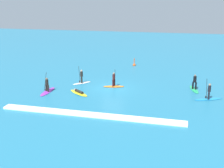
{
  "coord_description": "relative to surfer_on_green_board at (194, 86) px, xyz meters",
  "views": [
    {
      "loc": [
        7.29,
        -30.02,
        9.79
      ],
      "look_at": [
        0.0,
        0.0,
        0.5
      ],
      "focal_mm": 44.77,
      "sensor_mm": 36.0,
      "label": 1
    }
  ],
  "objects": [
    {
      "name": "surfer_on_yellow_board",
      "position": [
        -12.32,
        -4.35,
        -0.37
      ],
      "size": [
        2.87,
        2.4,
        0.39
      ],
      "rotation": [
        0.0,
        0.0,
        2.51
      ],
      "color": "yellow",
      "rests_on": "ground_plane"
    },
    {
      "name": "surfer_on_green_board",
      "position": [
        0.0,
        0.0,
        0.0
      ],
      "size": [
        1.25,
        3.04,
        1.78
      ],
      "rotation": [
        0.0,
        0.0,
        4.93
      ],
      "color": "#23B266",
      "rests_on": "ground_plane"
    },
    {
      "name": "surfer_on_purple_board",
      "position": [
        -15.9,
        -4.65,
        -0.11
      ],
      "size": [
        0.89,
        3.3,
        2.23
      ],
      "rotation": [
        0.0,
        0.0,
        1.59
      ],
      "color": "purple",
      "rests_on": "ground_plane"
    },
    {
      "name": "wave_crest",
      "position": [
        -9.24,
        -9.89,
        -0.4
      ],
      "size": [
        16.79,
        0.9,
        0.18
      ],
      "primitive_type": "cube",
      "color": "white",
      "rests_on": "ground_plane"
    },
    {
      "name": "surfer_on_blue_board",
      "position": [
        1.3,
        -3.03,
        -0.06
      ],
      "size": [
        3.03,
        1.89,
        2.14
      ],
      "rotation": [
        0.0,
        0.0,
        3.58
      ],
      "color": "#1E8CD1",
      "rests_on": "ground_plane"
    },
    {
      "name": "ground_plane",
      "position": [
        -9.24,
        -1.61,
        -0.49
      ],
      "size": [
        120.0,
        120.0,
        0.0
      ],
      "primitive_type": "plane",
      "color": "teal",
      "rests_on": "ground"
    },
    {
      "name": "surfer_on_orange_board",
      "position": [
        -9.16,
        -1.06,
        -0.08
      ],
      "size": [
        2.57,
        1.3,
        2.12
      ],
      "rotation": [
        0.0,
        0.0,
        0.24
      ],
      "color": "orange",
      "rests_on": "ground_plane"
    },
    {
      "name": "surfer_on_white_board",
      "position": [
        -13.3,
        -0.64,
        -0.01
      ],
      "size": [
        2.1,
        2.21,
        2.1
      ],
      "rotation": [
        0.0,
        0.0,
        3.97
      ],
      "color": "white",
      "rests_on": "ground_plane"
    },
    {
      "name": "marker_buoy",
      "position": [
        -8.61,
        10.43,
        -0.3
      ],
      "size": [
        0.47,
        0.47,
        1.27
      ],
      "color": "#E55119",
      "rests_on": "ground_plane"
    }
  ]
}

